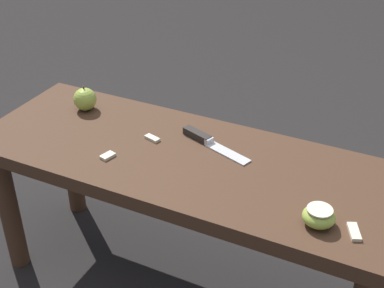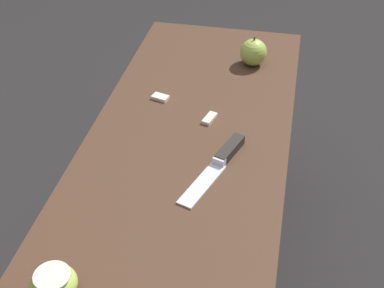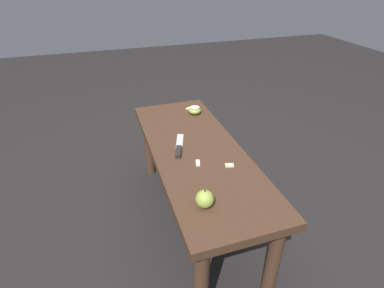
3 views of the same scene
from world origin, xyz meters
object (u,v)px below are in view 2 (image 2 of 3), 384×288
knife (222,159)px  apple_cut (54,283)px  wooden_bench (184,176)px  apple_whole (253,52)px

knife → apple_cut: apple_cut is taller
wooden_bench → apple_cut: size_ratio=15.84×
knife → apple_cut: 0.41m
wooden_bench → apple_cut: 0.41m
wooden_bench → knife: size_ratio=5.18×
wooden_bench → knife: knife is taller
knife → apple_whole: bearing=-162.9°
wooden_bench → apple_cut: apple_cut is taller
knife → apple_whole: size_ratio=2.87×
apple_whole → apple_cut: size_ratio=1.07×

